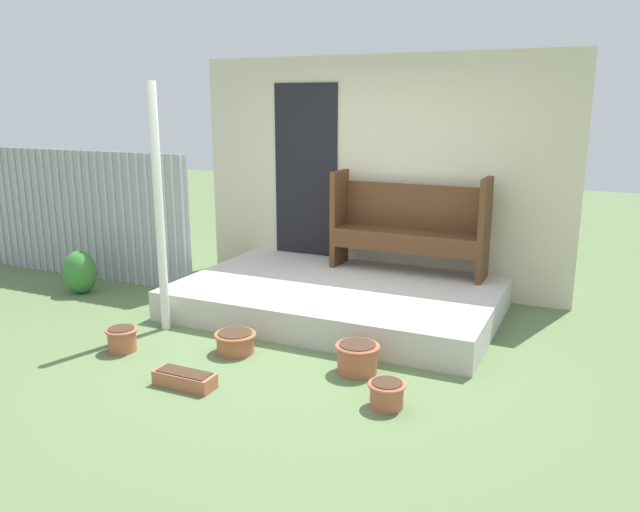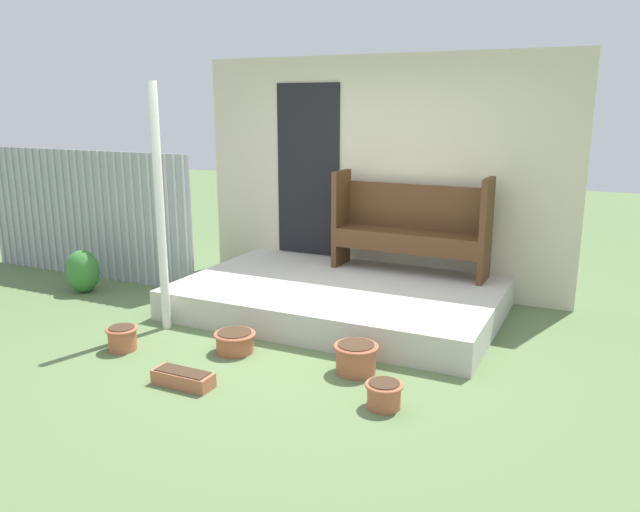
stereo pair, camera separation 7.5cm
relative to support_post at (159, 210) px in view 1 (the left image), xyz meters
name	(u,v)px [view 1 (the left image)]	position (x,y,z in m)	size (l,w,h in m)	color
ground_plane	(298,347)	(1.35, 0.10, -1.14)	(24.00, 24.00, 0.00)	#5B7547
porch_slab	(339,298)	(1.30, 1.13, -0.99)	(3.14, 2.07, 0.30)	beige
house_wall	(373,174)	(1.26, 2.19, 0.17)	(4.34, 0.08, 2.60)	beige
fence_corrugated	(81,215)	(-2.04, 1.05, -0.36)	(3.16, 0.05, 1.54)	#9EA3A8
support_post	(159,210)	(0.00, 0.00, 0.00)	(0.08, 0.08, 2.27)	white
bench	(409,223)	(1.79, 1.91, -0.30)	(1.67, 0.42, 1.06)	#54331C
flower_pot_left	(122,338)	(0.02, -0.61, -1.02)	(0.28, 0.28, 0.21)	#B26042
flower_pot_middle	(235,341)	(0.92, -0.23, -1.03)	(0.36, 0.36, 0.18)	#B26042
flower_pot_right	(357,357)	(2.02, -0.17, -1.00)	(0.36, 0.36, 0.24)	#B26042
flower_pot_far_right	(387,393)	(2.42, -0.63, -1.03)	(0.27, 0.27, 0.19)	#B26042
planter_box_rect	(185,379)	(0.93, -0.95, -1.08)	(0.48, 0.18, 0.12)	#B76647
shrub_by_fence	(80,272)	(-1.59, 0.52, -0.89)	(0.38, 0.35, 0.49)	#387A33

